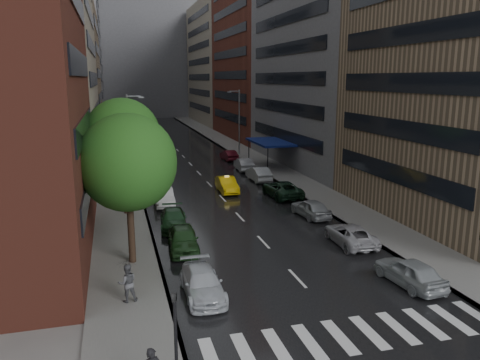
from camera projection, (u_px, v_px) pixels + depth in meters
name	position (u px, v px, depth m)	size (l,w,h in m)	color
ground	(330.00, 313.00, 21.82)	(220.00, 220.00, 0.00)	gray
road	(179.00, 152.00, 68.95)	(14.00, 140.00, 0.01)	black
sidewalk_left	(116.00, 154.00, 66.62)	(4.00, 140.00, 0.15)	gray
sidewalk_right	(238.00, 149.00, 71.24)	(4.00, 140.00, 0.15)	gray
crosswalk	(355.00, 334.00, 19.99)	(13.15, 2.80, 0.01)	silver
buildings_left	(68.00, 42.00, 69.96)	(8.00, 108.00, 38.00)	maroon
buildings_right	(263.00, 51.00, 75.90)	(8.05, 109.10, 36.00)	#937A5B
building_far	(143.00, 58.00, 129.61)	(40.00, 14.00, 32.00)	slate
tree_near	(128.00, 163.00, 26.29)	(5.57, 5.57, 8.87)	#382619
tree_mid	(123.00, 136.00, 36.13)	(5.82, 5.82, 9.28)	#382619
tree_far	(120.00, 131.00, 46.99)	(5.06, 5.06, 8.07)	#382619
taxi	(227.00, 185.00, 44.78)	(1.55, 4.46, 1.47)	yellow
parked_cars_left	(169.00, 209.00, 36.61)	(2.29, 36.10, 1.55)	silver
parked_cars_right	(285.00, 192.00, 42.08)	(2.69, 44.17, 1.53)	#9EA4A7
ped_black_umbrella	(127.00, 278.00, 22.42)	(0.99, 0.98, 2.09)	#525358
traffic_light	(175.00, 330.00, 16.14)	(0.18, 0.15, 3.45)	black
street_lamp_left	(130.00, 137.00, 47.07)	(1.74, 0.22, 9.00)	gray
street_lamp_right	(239.00, 121.00, 65.17)	(1.74, 0.22, 9.00)	gray
awning	(270.00, 142.00, 56.45)	(4.00, 8.00, 3.12)	navy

